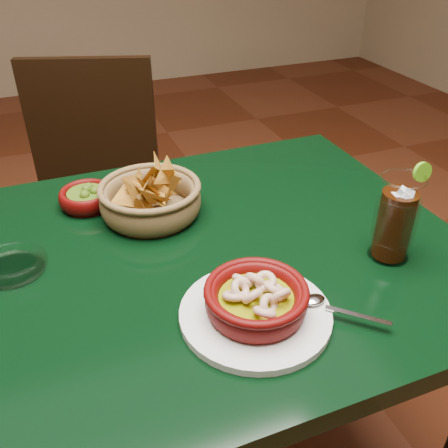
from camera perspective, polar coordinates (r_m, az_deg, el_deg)
name	(u,v)px	position (r m, az deg, el deg)	size (l,w,h in m)	color
dining_table	(153,302)	(0.99, -8.11, -8.83)	(1.20, 0.80, 0.75)	black
dining_chair	(94,199)	(1.64, -14.60, 2.73)	(0.54, 0.54, 0.92)	black
shrimp_plate	(256,303)	(0.78, 3.70, -8.95)	(0.30, 0.24, 0.08)	silver
chip_basket	(151,199)	(1.04, -8.39, 2.89)	(0.24, 0.24, 0.16)	brown
guacamole_ramekin	(87,197)	(1.11, -15.41, 3.01)	(0.14, 0.14, 0.05)	#460404
cola_drink	(396,219)	(0.93, 19.02, 0.52)	(0.16, 0.16, 0.18)	white
glass_ashtray	(12,265)	(0.96, -23.09, -4.32)	(0.13, 0.13, 0.03)	white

